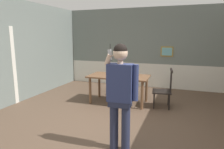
% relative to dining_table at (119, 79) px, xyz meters
% --- Properties ---
extents(ground_plane, '(7.53, 7.53, 0.00)m').
position_rel_dining_table_xyz_m(ground_plane, '(0.35, -1.27, -0.67)').
color(ground_plane, brown).
extents(room_back_partition, '(6.14, 0.17, 2.84)m').
position_rel_dining_table_xyz_m(room_back_partition, '(0.35, 2.16, 0.69)').
color(room_back_partition, slate).
rests_on(room_back_partition, ground_plane).
extents(room_left_partition, '(0.13, 6.85, 2.84)m').
position_rel_dining_table_xyz_m(room_left_partition, '(-2.72, -1.27, 0.74)').
color(room_left_partition, slate).
rests_on(room_left_partition, ground_plane).
extents(dining_table, '(1.66, 0.88, 0.77)m').
position_rel_dining_table_xyz_m(dining_table, '(0.00, 0.00, 0.00)').
color(dining_table, brown).
rests_on(dining_table, ground_plane).
extents(chair_near_window, '(0.49, 0.49, 0.95)m').
position_rel_dining_table_xyz_m(chair_near_window, '(-0.01, 0.81, -0.20)').
color(chair_near_window, '#2D2319').
rests_on(chair_near_window, ground_plane).
extents(chair_by_doorway, '(0.53, 0.53, 1.02)m').
position_rel_dining_table_xyz_m(chair_by_doorway, '(1.21, 0.03, -0.20)').
color(chair_by_doorway, black).
rests_on(chair_by_doorway, ground_plane).
extents(person_figure, '(0.55, 0.24, 1.73)m').
position_rel_dining_table_xyz_m(person_figure, '(0.78, -2.28, 0.33)').
color(person_figure, '#282E49').
rests_on(person_figure, ground_plane).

